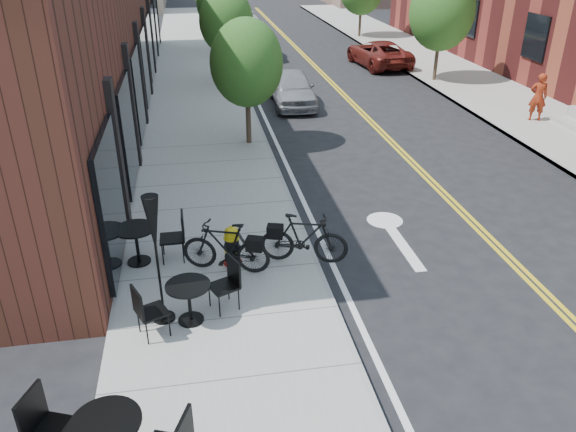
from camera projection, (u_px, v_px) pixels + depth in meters
ground at (338, 312)px, 10.11m from camera, size 120.00×120.00×0.00m
sidewalk_near at (204, 136)px, 18.55m from camera, size 4.00×70.00×0.12m
sidewalk_far at (536, 118)px, 20.39m from camera, size 4.00×70.00×0.12m
building_near at (65, 14)px, 19.82m from camera, size 5.00×28.00×7.00m
tree_near_a at (247, 63)px, 16.74m from camera, size 2.20×2.20×3.81m
tree_near_b at (226, 21)px, 23.71m from camera, size 2.30×2.30×3.98m
tree_near_c at (216, 4)px, 30.82m from camera, size 2.10×2.10×3.67m
tree_far_b at (442, 11)px, 24.08m from camera, size 2.80×2.80×4.62m
fire_hydrant at (232, 246)px, 11.17m from camera, size 0.46×0.46×0.85m
bicycle_left at (226, 247)px, 10.89m from camera, size 1.82×1.07×1.06m
bicycle_right at (304, 239)px, 11.18m from camera, size 1.84×0.97×1.06m
bistro_set_b at (189, 297)px, 9.47m from camera, size 1.79×1.13×0.96m
bistro_set_c at (136, 240)px, 11.17m from camera, size 1.88×0.82×1.02m
patio_umbrella at (154, 234)px, 8.97m from camera, size 0.38×0.38×2.34m
parked_car_a at (292, 88)px, 21.84m from camera, size 1.71×3.95×1.33m
parked_car_b at (259, 45)px, 30.20m from camera, size 1.81×4.10×1.31m
parked_car_c at (248, 26)px, 35.99m from camera, size 2.36×4.91×1.38m
parked_car_far at (379, 53)px, 28.19m from camera, size 2.52×4.75×1.27m
pedestrian at (538, 97)px, 19.59m from camera, size 0.71×0.59×1.66m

